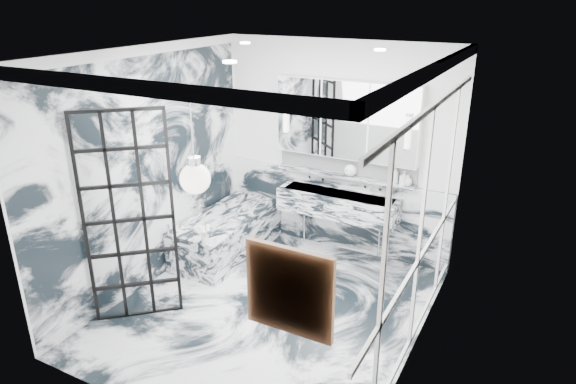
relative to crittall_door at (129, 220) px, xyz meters
The scene contains 25 objects.
floor 1.83m from the crittall_door, 32.03° to the left, with size 3.60×3.60×0.00m, color silver.
ceiling 2.19m from the crittall_door, 32.03° to the left, with size 3.60×3.60×0.00m, color white.
wall_back 2.84m from the crittall_door, 64.66° to the left, with size 3.60×3.60×0.00m, color white.
wall_front 1.62m from the crittall_door, 40.72° to the right, with size 3.60×3.60×0.00m, color white.
wall_left 0.89m from the crittall_door, 117.17° to the left, with size 3.60×3.60×0.00m, color white.
wall_right 2.92m from the crittall_door, 15.09° to the left, with size 3.60×3.60×0.00m, color white.
marble_clad_back 2.87m from the crittall_door, 64.44° to the left, with size 3.18×0.05×1.05m, color silver.
marble_clad_left 0.87m from the crittall_door, 116.26° to the left, with size 0.02×3.56×2.68m, color silver.
panel_molding 2.90m from the crittall_door, 15.19° to the left, with size 0.03×3.40×2.30m, color white.
soap_bottle_a 3.21m from the crittall_door, 50.32° to the left, with size 0.08×0.08×0.22m, color #8C5919.
soap_bottle_b 3.28m from the crittall_door, 48.80° to the left, with size 0.08×0.08×0.18m, color #4C4C51.
soap_bottle_c 3.31m from the crittall_door, 48.14° to the left, with size 0.11×0.11×0.14m, color silver.
face_pot 2.86m from the crittall_door, 59.49° to the left, with size 0.16×0.16×0.16m, color white.
amber_bottle 2.86m from the crittall_door, 59.73° to the left, with size 0.04×0.04×0.10m, color #8C5919.
flower_vase 1.04m from the crittall_door, 71.19° to the left, with size 0.09×0.09×0.12m, color silver.
crittall_door is the anchor object (origin of this frame).
artwork 2.62m from the crittall_door, 22.80° to the right, with size 0.51×0.05×0.51m, color #B36E12.
pendant_light 1.76m from the crittall_door, 24.08° to the right, with size 0.23×0.23×0.23m, color white.
trough_sink 2.71m from the crittall_door, 59.52° to the left, with size 1.60×0.45×0.30m, color silver.
ledge 2.83m from the crittall_door, 61.22° to the left, with size 1.90×0.14×0.04m, color silver.
subway_tile 2.88m from the crittall_door, 61.81° to the left, with size 1.90×0.03×0.23m, color white.
mirror_cabinet 2.91m from the crittall_door, 61.27° to the left, with size 1.90×0.16×1.00m, color white.
sconce_left 2.53m from the crittall_door, 77.23° to the left, with size 0.07×0.07×0.40m, color white.
sconce_right 3.30m from the crittall_door, 47.59° to the left, with size 0.07×0.07×0.40m, color white.
bathtub 1.87m from the crittall_door, 88.75° to the left, with size 0.75×1.65×0.55m, color silver.
Camera 1 is at (2.47, -4.23, 3.32)m, focal length 32.00 mm.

